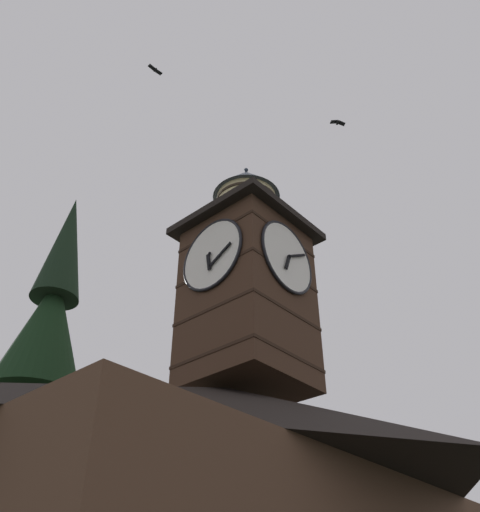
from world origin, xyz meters
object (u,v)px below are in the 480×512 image
(clock_tower, at_px, (247,280))
(pine_tree_behind, at_px, (17,465))
(flying_bird_high, at_px, (155,70))
(flying_bird_low, at_px, (338,123))
(moon, at_px, (32,441))

(clock_tower, xyz_separation_m, pine_tree_behind, (2.47, -7.83, -5.01))
(pine_tree_behind, height_order, flying_bird_high, flying_bird_high)
(flying_bird_high, distance_m, flying_bird_low, 7.97)
(clock_tower, xyz_separation_m, flying_bird_low, (-2.10, 2.98, 7.10))
(flying_bird_high, xyz_separation_m, flying_bird_low, (-5.18, 5.34, -2.89))
(clock_tower, distance_m, flying_bird_low, 7.98)
(pine_tree_behind, distance_m, moon, 40.52)
(pine_tree_behind, height_order, moon, moon)
(pine_tree_behind, xyz_separation_m, flying_bird_low, (-4.57, 10.82, 12.12))
(clock_tower, xyz_separation_m, moon, (-16.02, -41.99, 6.51))
(flying_bird_high, bearing_deg, moon, -115.72)
(pine_tree_behind, distance_m, flying_bird_low, 16.87)
(moon, xyz_separation_m, flying_bird_low, (13.92, 44.98, 0.59))
(clock_tower, bearing_deg, pine_tree_behind, -72.47)
(moon, bearing_deg, flying_bird_low, 72.80)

